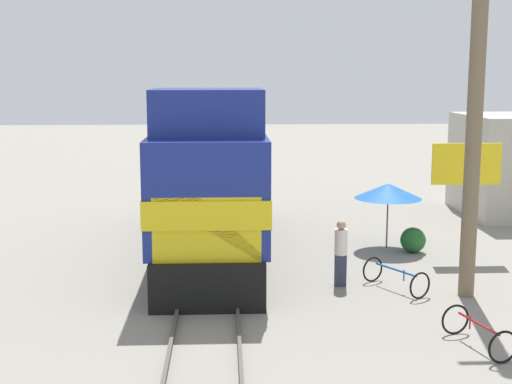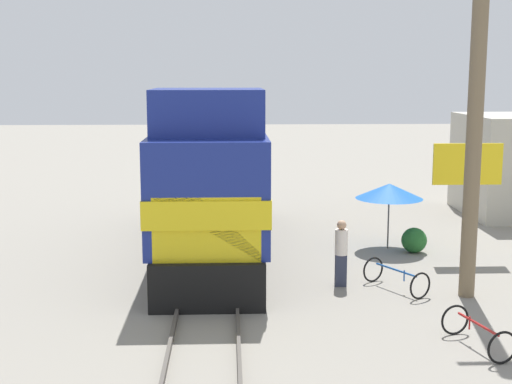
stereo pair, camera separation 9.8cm
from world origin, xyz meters
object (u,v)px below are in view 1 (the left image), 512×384
vendor_umbrella (388,191)px  person_bystander (341,250)px  billboard_sign (466,171)px  bicycle_spare (478,332)px  bicycle (395,277)px  utility_pole (475,111)px  locomotive (211,185)px

vendor_umbrella → person_bystander: size_ratio=1.20×
vendor_umbrella → billboard_sign: bearing=-29.3°
person_bystander → vendor_umbrella: bearing=61.9°
bicycle_spare → bicycle: bearing=-94.4°
utility_pole → billboard_sign: 4.57m
vendor_umbrella → person_bystander: bearing=-118.1°
billboard_sign → bicycle: bearing=-131.1°
utility_pole → bicycle: utility_pole is taller
utility_pole → bicycle: (-1.71, 0.55, -4.38)m
locomotive → vendor_umbrella: (5.72, 0.53, -0.32)m
utility_pole → billboard_sign: size_ratio=2.63×
vendor_umbrella → billboard_sign: (2.12, -1.19, 0.79)m
billboard_sign → person_bystander: size_ratio=1.97×
bicycle → bicycle_spare: (0.75, -4.08, -0.01)m
locomotive → bicycle: 6.62m
bicycle_spare → utility_pole: bearing=-120.0°
vendor_umbrella → bicycle_spare: (-0.05, -8.62, -1.55)m
billboard_sign → person_bystander: billboard_sign is taller
billboard_sign → bicycle_spare: 8.09m
locomotive → utility_pole: utility_pole is taller
billboard_sign → utility_pole: bearing=-107.2°
billboard_sign → vendor_umbrella: bearing=150.7°
vendor_umbrella → bicycle: bearing=-100.0°
locomotive → bicycle_spare: 10.06m
vendor_umbrella → utility_pole: bearing=-79.9°
bicycle_spare → person_bystander: bearing=-79.4°
utility_pole → billboard_sign: utility_pole is taller
person_bystander → bicycle_spare: person_bystander is taller
billboard_sign → bicycle_spare: (-2.17, -7.43, -2.33)m
vendor_umbrella → bicycle: size_ratio=1.12×
bicycle → bicycle_spare: bearing=-109.3°
locomotive → vendor_umbrella: 5.76m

